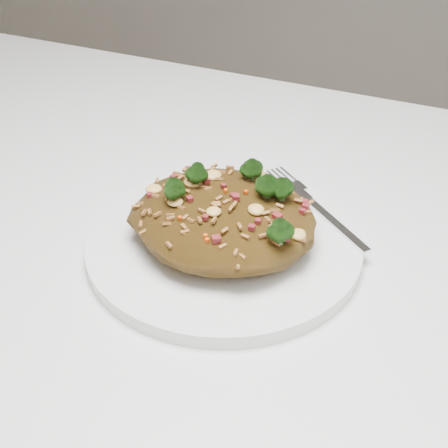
{
  "coord_description": "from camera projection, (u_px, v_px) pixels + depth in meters",
  "views": [
    {
      "loc": [
        0.3,
        -0.42,
        1.11
      ],
      "look_at": [
        0.11,
        0.0,
        0.78
      ],
      "focal_mm": 50.0,
      "sensor_mm": 36.0,
      "label": 1
    }
  ],
  "objects": [
    {
      "name": "plate",
      "position": [
        224.0,
        243.0,
        0.58
      ],
      "size": [
        0.26,
        0.26,
        0.01
      ],
      "primitive_type": "cylinder",
      "color": "white",
      "rests_on": "dining_table"
    },
    {
      "name": "fried_rice",
      "position": [
        225.0,
        210.0,
        0.56
      ],
      "size": [
        0.17,
        0.16,
        0.07
      ],
      "color": "brown",
      "rests_on": "plate"
    },
    {
      "name": "fork",
      "position": [
        321.0,
        211.0,
        0.61
      ],
      "size": [
        0.14,
        0.11,
        0.0
      ],
      "rotation": [
        0.0,
        0.0,
        -0.67
      ],
      "color": "silver",
      "rests_on": "plate"
    },
    {
      "name": "dining_table",
      "position": [
        128.0,
        291.0,
        0.67
      ],
      "size": [
        1.2,
        0.8,
        0.75
      ],
      "color": "white",
      "rests_on": "ground"
    }
  ]
}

